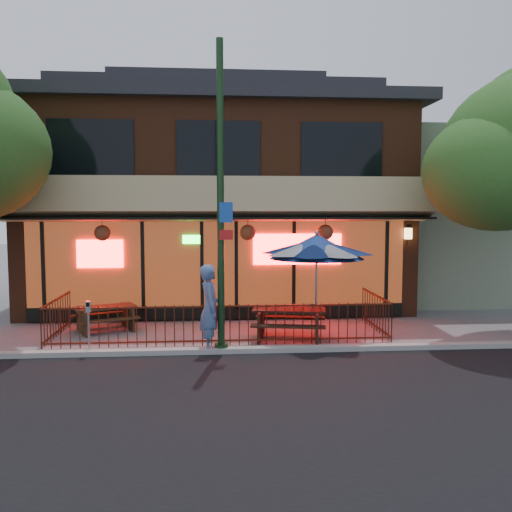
# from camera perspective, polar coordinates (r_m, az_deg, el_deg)

# --- Properties ---
(ground) EXTENTS (80.00, 80.00, 0.00)m
(ground) POSITION_cam_1_polar(r_m,az_deg,el_deg) (13.03, -3.70, -9.59)
(ground) COLOR gray
(ground) RESTS_ON ground
(asphalt_street) EXTENTS (80.00, 11.00, 0.00)m
(asphalt_street) POSITION_cam_1_polar(r_m,az_deg,el_deg) (7.38, -2.96, -21.35)
(asphalt_street) COLOR black
(asphalt_street) RESTS_ON ground
(curb) EXTENTS (80.00, 0.25, 0.12)m
(curb) POSITION_cam_1_polar(r_m,az_deg,el_deg) (12.53, -3.67, -9.90)
(curb) COLOR #999993
(curb) RESTS_ON ground
(restaurant_building) EXTENTS (12.96, 9.49, 8.05)m
(restaurant_building) POSITION_cam_1_polar(r_m,az_deg,el_deg) (19.74, -4.07, 7.42)
(restaurant_building) COLOR brown
(restaurant_building) RESTS_ON ground
(neighbor_building) EXTENTS (6.00, 7.00, 6.00)m
(neighbor_building) POSITION_cam_1_polar(r_m,az_deg,el_deg) (22.29, 19.81, 3.96)
(neighbor_building) COLOR gray
(neighbor_building) RESTS_ON ground
(patio_fence) EXTENTS (8.44, 2.62, 1.00)m
(patio_fence) POSITION_cam_1_polar(r_m,az_deg,el_deg) (13.38, -3.75, -6.44)
(patio_fence) COLOR #461A0F
(patio_fence) RESTS_ON ground
(street_light) EXTENTS (0.43, 0.32, 7.00)m
(street_light) POSITION_cam_1_polar(r_m,az_deg,el_deg) (12.21, -3.74, 4.38)
(street_light) COLOR #163218
(street_light) RESTS_ON ground
(picnic_table_left) EXTENTS (1.94, 1.76, 0.67)m
(picnic_table_left) POSITION_cam_1_polar(r_m,az_deg,el_deg) (15.17, -15.60, -5.97)
(picnic_table_left) COLOR #3F2A17
(picnic_table_left) RESTS_ON ground
(picnic_table_right) EXTENTS (2.04, 1.70, 0.77)m
(picnic_table_right) POSITION_cam_1_polar(r_m,az_deg,el_deg) (13.74, 3.50, -6.65)
(picnic_table_right) COLOR black
(picnic_table_right) RESTS_ON ground
(patio_umbrella) EXTENTS (2.39, 2.39, 2.73)m
(patio_umbrella) POSITION_cam_1_polar(r_m,az_deg,el_deg) (13.80, 6.40, 1.01)
(patio_umbrella) COLOR gray
(patio_umbrella) RESTS_ON ground
(pedestrian) EXTENTS (0.53, 0.77, 2.02)m
(pedestrian) POSITION_cam_1_polar(r_m,az_deg,el_deg) (12.47, -4.86, -5.52)
(pedestrian) COLOR #4D699A
(pedestrian) RESTS_ON ground
(parking_meter_near) EXTENTS (0.11, 0.10, 1.22)m
(parking_meter_near) POSITION_cam_1_polar(r_m,az_deg,el_deg) (12.76, -17.22, -6.30)
(parking_meter_near) COLOR #999DA1
(parking_meter_near) RESTS_ON ground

